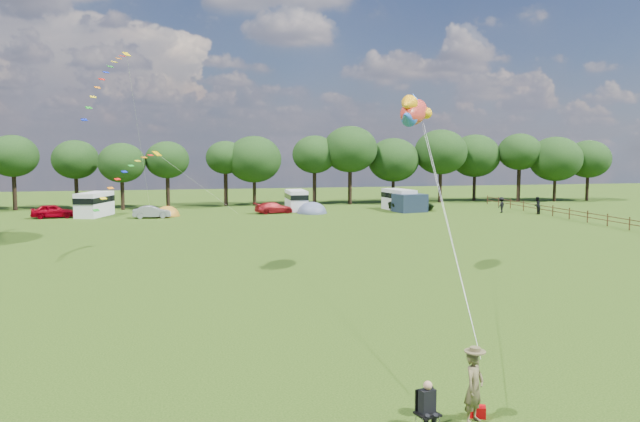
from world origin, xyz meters
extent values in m
plane|color=#173208|center=(0.00, 0.00, 0.00)|extent=(180.00, 180.00, 0.00)
cylinder|color=black|center=(-26.90, 55.70, 2.13)|extent=(0.49, 0.49, 4.25)
ellipsoid|color=black|center=(-26.90, 55.70, 6.45)|extent=(5.86, 5.86, 4.98)
cylinder|color=black|center=(-20.03, 56.31, 1.95)|extent=(0.47, 0.47, 3.90)
ellipsoid|color=black|center=(-20.03, 56.31, 6.00)|extent=(5.58, 5.58, 4.74)
cylinder|color=black|center=(-14.36, 53.27, 1.78)|extent=(0.44, 0.44, 3.56)
ellipsoid|color=black|center=(-14.36, 53.27, 5.64)|extent=(5.56, 5.56, 4.73)
cylinder|color=black|center=(-9.09, 54.23, 1.98)|extent=(0.47, 0.47, 3.95)
ellipsoid|color=black|center=(-9.09, 54.23, 5.95)|extent=(5.33, 5.33, 4.53)
cylinder|color=black|center=(-1.92, 56.03, 2.17)|extent=(0.50, 0.50, 4.33)
ellipsoid|color=black|center=(-1.92, 56.03, 6.19)|extent=(4.95, 4.95, 4.21)
cylinder|color=black|center=(1.70, 55.56, 1.66)|extent=(0.43, 0.43, 3.31)
ellipsoid|color=black|center=(1.70, 55.56, 5.95)|extent=(7.03, 7.03, 5.98)
cylinder|color=black|center=(9.66, 55.80, 2.18)|extent=(0.50, 0.50, 4.36)
ellipsoid|color=black|center=(9.66, 55.80, 6.56)|extent=(5.84, 5.84, 4.97)
cylinder|color=black|center=(14.25, 54.92, 2.27)|extent=(0.51, 0.51, 4.55)
ellipsoid|color=black|center=(14.25, 54.92, 7.23)|extent=(7.15, 7.15, 6.08)
cylinder|color=black|center=(20.49, 55.63, 1.61)|extent=(0.42, 0.42, 3.21)
ellipsoid|color=black|center=(20.49, 55.63, 5.80)|extent=(6.90, 6.90, 5.86)
cylinder|color=black|center=(26.98, 54.96, 2.09)|extent=(0.48, 0.48, 4.17)
ellipsoid|color=black|center=(26.98, 54.96, 6.86)|extent=(7.16, 7.16, 6.09)
cylinder|color=black|center=(32.97, 56.89, 1.83)|extent=(0.45, 0.45, 3.66)
ellipsoid|color=black|center=(32.97, 56.89, 6.31)|extent=(7.05, 7.05, 5.99)
cylinder|color=black|center=(38.41, 54.37, 2.32)|extent=(0.52, 0.52, 4.65)
ellipsoid|color=black|center=(38.41, 54.37, 6.88)|extent=(5.96, 5.96, 5.06)
cylinder|color=black|center=(43.16, 53.04, 1.59)|extent=(0.42, 0.42, 3.19)
ellipsoid|color=black|center=(43.16, 53.04, 5.89)|extent=(7.23, 7.23, 6.14)
cylinder|color=black|center=(48.55, 53.44, 1.76)|extent=(0.44, 0.44, 3.52)
ellipsoid|color=black|center=(48.55, 53.44, 5.86)|extent=(6.22, 6.22, 5.28)
cylinder|color=#472D19|center=(32.00, 24.00, 0.60)|extent=(0.12, 0.12, 1.20)
cylinder|color=#472D19|center=(32.00, 27.00, 0.60)|extent=(0.12, 0.12, 1.20)
cylinder|color=#472D19|center=(32.00, 25.50, 0.95)|extent=(0.08, 3.00, 0.08)
cylinder|color=#472D19|center=(32.00, 25.50, 0.55)|extent=(0.08, 3.00, 0.08)
cylinder|color=#472D19|center=(32.00, 30.00, 0.60)|extent=(0.12, 0.12, 1.20)
cylinder|color=#472D19|center=(32.00, 28.50, 0.95)|extent=(0.08, 3.00, 0.08)
cylinder|color=#472D19|center=(32.00, 28.50, 0.55)|extent=(0.08, 3.00, 0.08)
cylinder|color=#472D19|center=(32.00, 33.00, 0.60)|extent=(0.12, 0.12, 1.20)
cylinder|color=#472D19|center=(32.00, 31.50, 0.95)|extent=(0.08, 3.00, 0.08)
cylinder|color=#472D19|center=(32.00, 31.50, 0.55)|extent=(0.08, 3.00, 0.08)
cylinder|color=#472D19|center=(32.00, 36.00, 0.60)|extent=(0.12, 0.12, 1.20)
cylinder|color=#472D19|center=(32.00, 34.50, 0.95)|extent=(0.08, 3.00, 0.08)
cylinder|color=#472D19|center=(32.00, 34.50, 0.55)|extent=(0.08, 3.00, 0.08)
cylinder|color=#472D19|center=(32.00, 39.00, 0.60)|extent=(0.12, 0.12, 1.20)
cylinder|color=#472D19|center=(32.00, 37.50, 0.95)|extent=(0.08, 3.00, 0.08)
cylinder|color=#472D19|center=(32.00, 37.50, 0.55)|extent=(0.08, 3.00, 0.08)
cylinder|color=#472D19|center=(32.00, 42.00, 0.60)|extent=(0.12, 0.12, 1.20)
cylinder|color=#472D19|center=(32.00, 40.50, 0.95)|extent=(0.08, 3.00, 0.08)
cylinder|color=#472D19|center=(32.00, 40.50, 0.55)|extent=(0.08, 3.00, 0.08)
cylinder|color=#472D19|center=(32.00, 45.00, 0.60)|extent=(0.12, 0.12, 1.20)
cylinder|color=#472D19|center=(32.00, 43.50, 0.95)|extent=(0.08, 3.00, 0.08)
cylinder|color=#472D19|center=(32.00, 43.50, 0.55)|extent=(0.08, 3.00, 0.08)
cylinder|color=#472D19|center=(32.00, 48.00, 0.60)|extent=(0.12, 0.12, 1.20)
cylinder|color=#472D19|center=(32.00, 46.50, 0.95)|extent=(0.08, 3.00, 0.08)
cylinder|color=#472D19|center=(32.00, 46.50, 0.55)|extent=(0.08, 3.00, 0.08)
cylinder|color=#472D19|center=(32.00, 51.00, 0.60)|extent=(0.12, 0.12, 1.20)
cylinder|color=#472D19|center=(32.00, 49.50, 0.95)|extent=(0.08, 3.00, 0.08)
cylinder|color=#472D19|center=(32.00, 49.50, 0.55)|extent=(0.08, 3.00, 0.08)
imported|color=#91000E|center=(-20.74, 45.60, 0.74)|extent=(4.60, 2.24, 1.48)
imported|color=gray|center=(-10.51, 43.34, 0.65)|extent=(3.67, 1.40, 1.29)
imported|color=maroon|center=(2.77, 45.42, 0.63)|extent=(4.49, 2.60, 1.26)
imported|color=black|center=(19.17, 45.05, 0.75)|extent=(5.49, 2.51, 1.49)
cube|color=white|center=(-16.65, 46.37, 1.30)|extent=(3.71, 5.64, 2.61)
cube|color=black|center=(-16.65, 46.37, 1.83)|extent=(3.79, 5.76, 0.62)
cylinder|color=black|center=(-17.16, 44.81, 0.37)|extent=(0.78, 0.48, 0.73)
cylinder|color=black|center=(-16.15, 47.93, 0.37)|extent=(0.78, 0.48, 0.73)
cube|color=silver|center=(5.83, 48.05, 1.21)|extent=(2.14, 4.88, 2.42)
cube|color=black|center=(5.83, 48.05, 1.71)|extent=(2.18, 4.98, 0.57)
cylinder|color=black|center=(5.81, 46.53, 0.34)|extent=(0.69, 0.26, 0.68)
cylinder|color=black|center=(5.86, 49.58, 0.34)|extent=(0.69, 0.26, 0.68)
cube|color=silver|center=(17.89, 45.89, 1.25)|extent=(2.92, 5.28, 2.50)
cube|color=black|center=(17.89, 45.89, 1.76)|extent=(2.98, 5.38, 0.59)
cylinder|color=black|center=(18.15, 44.34, 0.35)|extent=(0.74, 0.37, 0.70)
cylinder|color=black|center=(17.63, 47.44, 0.35)|extent=(0.74, 0.37, 0.70)
ellipsoid|color=#B97A1F|center=(-8.99, 44.99, 0.02)|extent=(2.65, 3.05, 2.18)
cylinder|color=#B97A1F|center=(-8.99, 44.99, 0.04)|extent=(2.79, 2.79, 0.08)
ellipsoid|color=#4F5772|center=(7.04, 44.60, 0.02)|extent=(3.28, 3.78, 2.56)
cylinder|color=#4F5772|center=(7.04, 44.60, 0.04)|extent=(3.45, 3.45, 0.08)
cube|color=#192638|center=(18.41, 43.63, 1.05)|extent=(3.81, 3.32, 2.09)
imported|color=brown|center=(0.40, -9.57, 0.97)|extent=(0.84, 0.80, 1.94)
cylinder|color=#99999E|center=(-1.27, -9.63, 0.24)|extent=(0.02, 0.02, 0.49)
cylinder|color=#99999E|center=(-0.80, -9.63, 0.24)|extent=(0.02, 0.02, 0.49)
cube|color=black|center=(-1.03, -9.86, 0.49)|extent=(0.67, 0.65, 0.05)
cube|color=black|center=(-1.03, -9.61, 0.80)|extent=(0.55, 0.19, 0.58)
cube|color=black|center=(-1.03, -9.82, 0.83)|extent=(0.45, 0.35, 0.62)
sphere|color=tan|center=(-1.03, -9.84, 1.25)|extent=(0.23, 0.23, 0.23)
cube|color=#CD0307|center=(0.66, -9.29, 0.16)|extent=(0.52, 0.44, 0.31)
ellipsoid|color=red|center=(5.84, 9.59, 9.41)|extent=(3.19, 3.78, 2.11)
ellipsoid|color=yellow|center=(5.84, 9.59, 9.25)|extent=(1.98, 2.36, 1.15)
cone|color=#FFA80C|center=(4.94, 8.27, 9.74)|extent=(1.50, 1.59, 1.11)
cone|color=blue|center=(4.94, 8.27, 9.08)|extent=(1.50, 1.59, 1.11)
cone|color=blue|center=(5.90, 9.68, 10.09)|extent=(1.21, 1.17, 0.94)
sphere|color=white|center=(6.24, 10.84, 9.61)|extent=(0.35, 0.35, 0.35)
sphere|color=black|center=(6.25, 10.95, 9.61)|extent=(0.18, 0.18, 0.18)
cube|color=#F8C500|center=(-11.41, 28.89, 14.90)|extent=(0.74, 0.75, 0.35)
cube|color=red|center=(-11.68, 28.40, 14.68)|extent=(0.51, 0.52, 0.10)
cube|color=orange|center=(-11.95, 27.90, 14.41)|extent=(0.51, 0.52, 0.11)
cube|color=yellow|center=(-12.22, 27.41, 14.07)|extent=(0.51, 0.52, 0.12)
cube|color=#198C1E|center=(-12.49, 26.91, 13.64)|extent=(0.50, 0.51, 0.13)
cube|color=#0C1EB2|center=(-12.76, 26.42, 13.14)|extent=(0.50, 0.51, 0.13)
cube|color=red|center=(-13.03, 25.92, 12.55)|extent=(0.50, 0.51, 0.14)
cube|color=orange|center=(-13.30, 25.43, 11.89)|extent=(0.49, 0.50, 0.15)
cube|color=yellow|center=(-13.57, 24.93, 11.14)|extent=(0.49, 0.50, 0.16)
cube|color=#198C1E|center=(-13.84, 24.44, 10.32)|extent=(0.48, 0.50, 0.17)
cube|color=#0C1EB2|center=(-14.11, 23.94, 9.41)|extent=(0.48, 0.49, 0.17)
cube|color=#DEA600|center=(-8.92, 20.92, 6.98)|extent=(0.69, 0.71, 0.33)
cube|color=red|center=(-9.33, 20.47, 6.87)|extent=(0.44, 0.52, 0.09)
cube|color=orange|center=(-9.73, 20.02, 6.72)|extent=(0.44, 0.52, 0.10)
cube|color=yellow|center=(-10.14, 19.57, 6.50)|extent=(0.44, 0.52, 0.11)
cube|color=#198C1E|center=(-10.54, 19.12, 6.19)|extent=(0.43, 0.52, 0.12)
cube|color=#0C1EB2|center=(-10.95, 18.67, 5.80)|extent=(0.43, 0.51, 0.13)
cube|color=red|center=(-11.35, 18.22, 5.33)|extent=(0.43, 0.51, 0.14)
cube|color=orange|center=(-11.76, 17.77, 4.78)|extent=(0.42, 0.51, 0.14)
cube|color=yellow|center=(-12.16, 17.32, 4.16)|extent=(0.42, 0.50, 0.15)
cube|color=#198C1E|center=(-12.57, 16.87, 3.45)|extent=(0.41, 0.50, 0.16)
imported|color=black|center=(31.44, 38.23, 0.98)|extent=(1.12, 1.02, 1.96)
imported|color=black|center=(28.31, 40.50, 0.90)|extent=(1.27, 1.12, 1.81)
camera|label=1|loc=(-7.05, -24.42, 7.34)|focal=35.00mm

